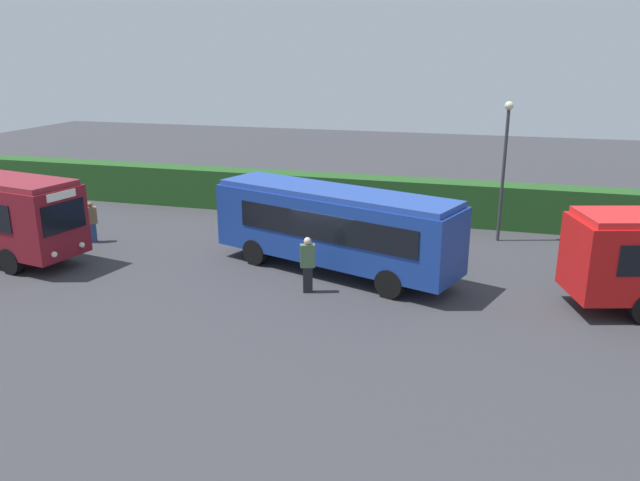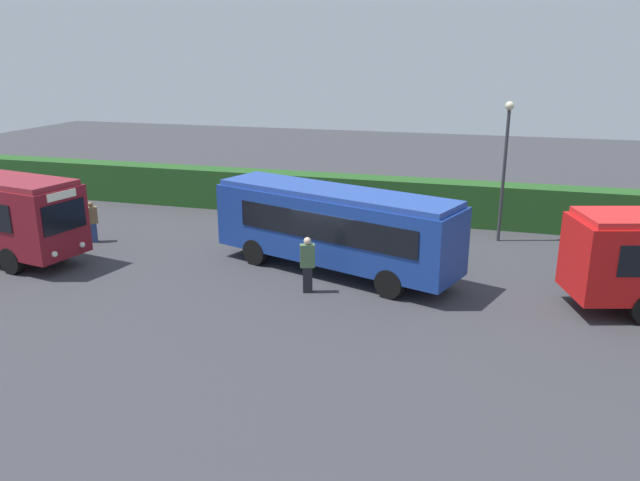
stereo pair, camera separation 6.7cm
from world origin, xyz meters
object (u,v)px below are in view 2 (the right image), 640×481
Objects in this scene: bus_blue at (334,225)px; person_far at (627,245)px; lamppost at (505,156)px; person_center at (92,221)px; person_right at (307,263)px.

bus_blue reaches higher than person_far.
lamppost reaches higher than person_far.
lamppost is (16.67, 5.00, 2.73)m from person_center.
bus_blue is 1.64× the size of lamppost.
person_far is (10.39, 3.25, -0.83)m from bus_blue.
person_right is at bearing -127.53° from lamppost.
person_far is 0.31× the size of lamppost.
person_center is 10.95m from person_right.
lamppost is at bearing -57.48° from person_right.
person_center is 0.91× the size of person_right.
lamppost is (-4.57, 2.54, 2.69)m from person_far.
lamppost reaches higher than person_right.
lamppost is at bearing -115.90° from bus_blue.
person_center is at bearing -33.90° from person_far.
bus_blue is 10.92m from person_far.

